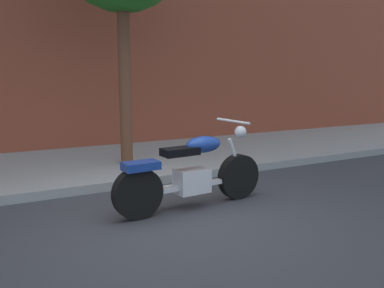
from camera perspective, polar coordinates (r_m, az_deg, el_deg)
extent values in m
plane|color=#38383D|center=(4.91, -1.90, -10.88)|extent=(60.00, 60.00, 0.00)
cube|color=#959595|center=(7.86, -12.42, -2.74)|extent=(24.71, 3.34, 0.14)
cylinder|color=black|center=(5.72, 6.65, -4.64)|extent=(0.65, 0.19, 0.64)
cylinder|color=black|center=(4.92, -7.76, -7.02)|extent=(0.65, 0.19, 0.64)
cube|color=silver|center=(5.26, 0.00, -5.26)|extent=(0.46, 0.31, 0.32)
cube|color=silver|center=(5.28, 0.00, -5.99)|extent=(1.41, 0.19, 0.06)
ellipsoid|color=navy|center=(5.26, 1.66, -0.05)|extent=(0.54, 0.30, 0.22)
cube|color=black|center=(5.08, -1.72, -1.08)|extent=(0.50, 0.28, 0.10)
cube|color=navy|center=(4.86, -7.32, -3.10)|extent=(0.46, 0.27, 0.10)
cylinder|color=silver|center=(5.62, 6.22, -1.95)|extent=(0.27, 0.07, 0.58)
cylinder|color=silver|center=(5.50, 5.83, 3.28)|extent=(0.09, 0.70, 0.04)
sphere|color=silver|center=(5.61, 6.93, 1.73)|extent=(0.17, 0.17, 0.17)
cylinder|color=silver|center=(5.30, -3.23, -6.29)|extent=(0.80, 0.15, 0.09)
cylinder|color=brown|center=(7.33, -9.58, 9.18)|extent=(0.22, 0.22, 3.36)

